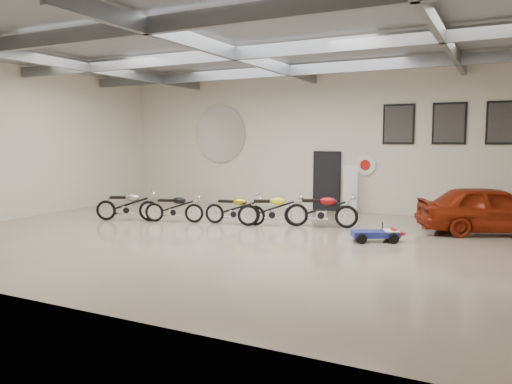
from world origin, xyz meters
The scene contains 19 objects.
floor centered at (0.00, 0.00, 0.00)m, with size 16.00×12.00×0.01m, color tan.
ceiling centered at (0.00, 0.00, 5.00)m, with size 16.00×12.00×0.01m, color gray.
back_wall centered at (0.00, 6.00, 2.50)m, with size 16.00×0.02×5.00m, color beige.
left_wall centered at (-8.00, 0.00, 2.50)m, with size 0.02×12.00×5.00m, color beige.
ceiling_beams centered at (0.00, 0.00, 4.75)m, with size 15.80×11.80×0.32m, color slate, non-canonical shape.
door centered at (0.50, 5.95, 1.05)m, with size 0.92×0.08×2.10m, color black.
logo_plaque centered at (-4.00, 5.95, 2.80)m, with size 2.30×0.06×1.16m, color silver, non-canonical shape.
poster_left centered at (3.00, 5.96, 3.10)m, with size 1.05×0.08×1.35m, color black, non-canonical shape.
poster_mid centered at (4.60, 5.96, 3.10)m, with size 1.05×0.08×1.35m, color black, non-canonical shape.
poster_right centered at (6.20, 5.96, 3.10)m, with size 1.05×0.08×1.35m, color black, non-canonical shape.
oil_sign centered at (1.90, 5.95, 1.70)m, with size 0.72×0.10×0.72m, color white, non-canonical shape.
banner_stand centered at (1.50, 5.50, 0.88)m, with size 0.48×0.19×1.76m, color white, non-canonical shape.
motorcycle_silver centered at (-4.44, 0.87, 0.52)m, with size 2.00×0.62×1.04m, color silver, non-canonical shape.
motorcycle_black centered at (-2.92, 1.30, 0.48)m, with size 1.84×0.57×0.96m, color silver, non-canonical shape.
motorcycle_gold centered at (-1.02, 1.78, 0.49)m, with size 1.89×0.58×0.98m, color silver, non-canonical shape.
motorcycle_yellow centered at (0.10, 2.05, 0.52)m, with size 2.01×0.62×1.04m, color silver, non-canonical shape.
motorcycle_red centered at (1.50, 2.52, 0.54)m, with size 2.09×0.65×1.09m, color silver, non-canonical shape.
go_kart centered at (3.53, 1.19, 0.26)m, with size 1.42×0.64×0.51m, color navy, non-canonical shape.
vintage_car centered at (6.00, 3.69, 0.67)m, with size 3.90×1.57×1.33m, color maroon.
Camera 1 is at (6.32, -11.36, 2.58)m, focal length 35.00 mm.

